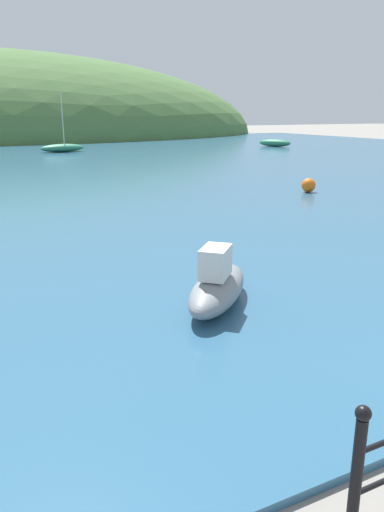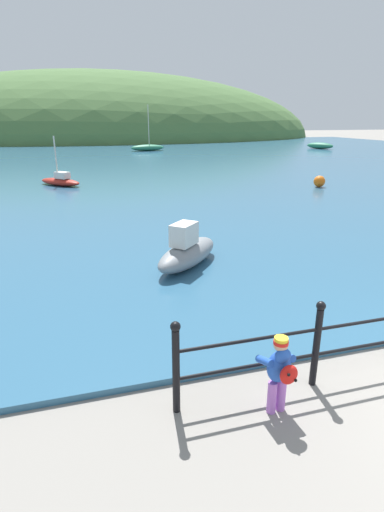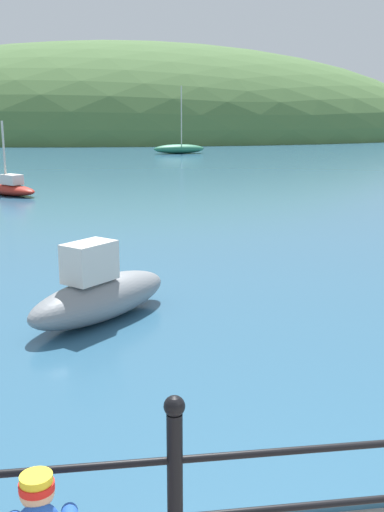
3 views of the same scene
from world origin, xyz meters
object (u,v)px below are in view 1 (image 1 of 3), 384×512
object	(u,v)px
boat_white_sailboat	(275,143)
boat_red_dinghy	(62,148)
mooring_buoy	(309,185)
boat_twin_mast	(217,286)

from	to	relation	value
boat_white_sailboat	boat_red_dinghy	bearing A→B (deg)	172.63
boat_red_dinghy	mooring_buoy	distance (m)	25.18
mooring_buoy	boat_twin_mast	bearing A→B (deg)	-136.07
boat_red_dinghy	mooring_buoy	bearing A→B (deg)	-80.54
mooring_buoy	boat_red_dinghy	bearing A→B (deg)	99.46
boat_red_dinghy	boat_twin_mast	world-z (taller)	boat_red_dinghy
boat_red_dinghy	boat_white_sailboat	bearing A→B (deg)	-7.37
boat_twin_mast	mooring_buoy	size ratio (longest dim) A/B	3.95
boat_twin_mast	mooring_buoy	distance (m)	12.80
boat_red_dinghy	boat_twin_mast	bearing A→B (deg)	-98.57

